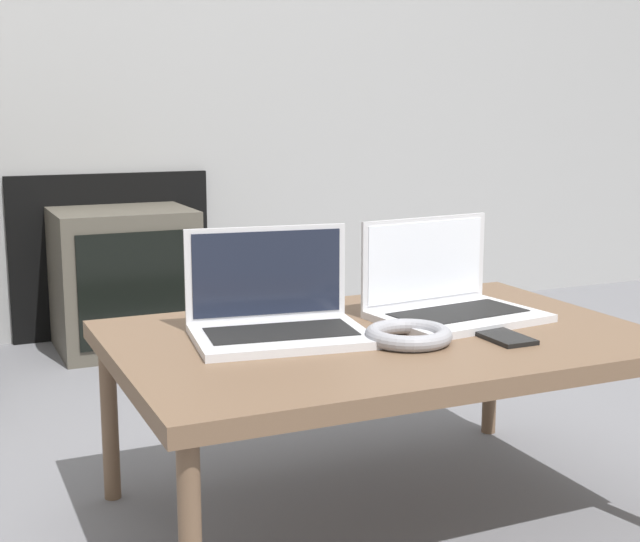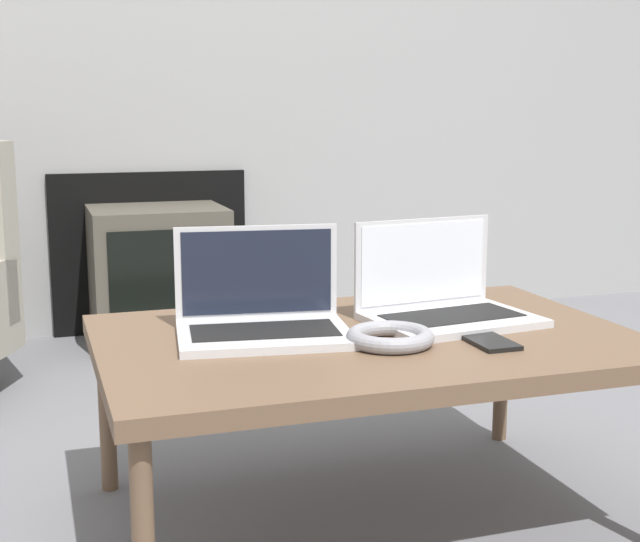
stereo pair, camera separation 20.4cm
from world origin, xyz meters
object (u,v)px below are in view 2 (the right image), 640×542
Objects in this scene: laptop_left at (262,313)px; tv at (159,276)px; phone at (488,341)px; headphones at (390,337)px; laptop_right at (442,300)px.

tv is at bearing 97.77° from laptop_left.
laptop_left is at bearing 152.19° from phone.
laptop_left is at bearing 142.91° from headphones.
laptop_right is 0.25m from headphones.
laptop_right is 2.66× the size of phone.
laptop_left is 0.40m from laptop_right.
laptop_left is 0.45m from phone.
phone is 0.28× the size of tv.
laptop_right is 1.53m from tv.
laptop_left reaches higher than phone.
laptop_right is at bearing -74.86° from tv.
laptop_left is 1.48m from tv.
laptop_left is at bearing 172.95° from laptop_right.
tv is at bearing 98.08° from laptop_right.
laptop_left is 0.74× the size of tv.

